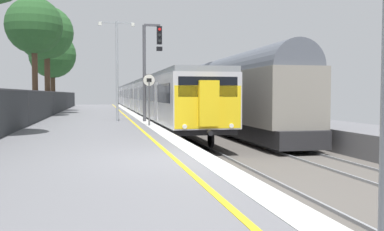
{
  "coord_description": "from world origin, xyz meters",
  "views": [
    {
      "loc": [
        -2.04,
        -10.11,
        1.53
      ],
      "look_at": [
        1.53,
        6.81,
        0.68
      ],
      "focal_mm": 40.55,
      "sensor_mm": 36.0,
      "label": 1
    }
  ],
  "objects": [
    {
      "name": "background_tree_back",
      "position": [
        -6.17,
        24.79,
        6.05
      ],
      "size": [
        4.02,
        4.02,
        8.26
      ],
      "color": "#473323",
      "rests_on": "ground"
    },
    {
      "name": "freight_train_adjacent_track",
      "position": [
        6.1,
        19.59,
        1.65
      ],
      "size": [
        2.6,
        27.08,
        4.84
      ],
      "color": "#232326",
      "rests_on": "ground"
    },
    {
      "name": "background_tree_right",
      "position": [
        -6.33,
        30.72,
        4.91
      ],
      "size": [
        4.13,
        4.13,
        7.12
      ],
      "color": "#473323",
      "rests_on": "ground"
    },
    {
      "name": "ground",
      "position": [
        2.64,
        0.0,
        -0.61
      ],
      "size": [
        17.4,
        110.0,
        1.21
      ],
      "color": "slate"
    },
    {
      "name": "background_tree_left",
      "position": [
        -6.38,
        20.63,
        5.97
      ],
      "size": [
        3.75,
        3.75,
        7.99
      ],
      "color": "#473323",
      "rests_on": "ground"
    },
    {
      "name": "platform_lamp_mid",
      "position": [
        -1.14,
        14.46,
        3.3
      ],
      "size": [
        2.0,
        0.2,
        5.59
      ],
      "color": "#93999E",
      "rests_on": "ground"
    },
    {
      "name": "speed_limit_sign",
      "position": [
        0.25,
        10.81,
        1.6
      ],
      "size": [
        0.59,
        0.08,
        2.5
      ],
      "color": "#59595B",
      "rests_on": "ground"
    },
    {
      "name": "signal_gantry",
      "position": [
        0.61,
        14.11,
        3.37
      ],
      "size": [
        1.1,
        0.24,
        5.42
      ],
      "color": "#47474C",
      "rests_on": "ground"
    },
    {
      "name": "commuter_train_at_platform",
      "position": [
        2.1,
        38.15,
        1.27
      ],
      "size": [
        2.83,
        63.99,
        3.81
      ],
      "color": "#B7B7BC",
      "rests_on": "ground"
    }
  ]
}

